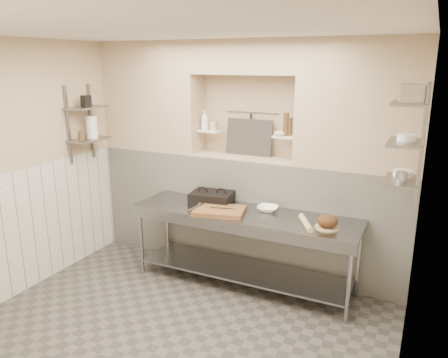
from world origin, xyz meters
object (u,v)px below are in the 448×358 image
Objects in this scene: cutting_board at (219,211)px; bread_loaf at (327,221)px; rolling_pin at (306,223)px; prep_table at (244,234)px; panini_press at (212,198)px; jug_left at (92,127)px; mixing_bowl at (268,209)px; bowl_alcove at (280,134)px; bottle_soap at (205,120)px.

cutting_board is 1.20m from bread_loaf.
rolling_pin is at bearing -170.89° from bread_loaf.
bread_loaf is at bearing -3.53° from prep_table.
bread_loaf is at bearing -17.40° from panini_press.
jug_left is (-2.80, 0.02, 0.82)m from rolling_pin.
mixing_bowl is 1.70× the size of bowl_alcove.
bread_loaf is at bearing -17.32° from mixing_bowl.
cutting_board is at bearing -152.84° from prep_table.
bottle_soap reaches higher than mixing_bowl.
bowl_alcove is at bearing 91.18° from mixing_bowl.
panini_press is 0.71m from mixing_bowl.
mixing_bowl is (0.47, 0.30, 0.00)m from cutting_board.
prep_table is at bearing 172.78° from rolling_pin.
cutting_board is at bearing -124.92° from bowl_alcove.
panini_press is at bearing 168.52° from rolling_pin.
prep_table is 2.35m from jug_left.
cutting_board is at bearing -176.74° from bread_loaf.
jug_left reaches higher than rolling_pin.
rolling_pin is 2.92m from jug_left.
mixing_bowl is at bearing 162.68° from bread_loaf.
bowl_alcove is at bearing 19.28° from panini_press.
bottle_soap reaches higher than jug_left.
bread_loaf is at bearing -19.50° from bottle_soap.
bread_loaf is 3.12m from jug_left.
jug_left is at bearing -165.16° from bowl_alcove.
mixing_bowl is at bearing -21.04° from bottle_soap.
rolling_pin is at bearing -23.11° from bottle_soap.
rolling_pin is at bearing 1.96° from cutting_board.
panini_press reaches higher than cutting_board.
bottle_soap is (-1.74, 0.62, 0.86)m from bread_loaf.
bread_loaf is (1.44, -0.21, 0.01)m from panini_press.
prep_table is 0.79m from rolling_pin.
cutting_board is at bearing -58.40° from panini_press.
mixing_bowl reaches higher than prep_table.
bread_loaf reaches higher than rolling_pin.
mixing_bowl is at bearing 32.39° from cutting_board.
bread_loaf is 1.21m from bowl_alcove.
cutting_board is 0.55m from mixing_bowl.
jug_left is at bearing -173.94° from mixing_bowl.
prep_table is 1.54m from bottle_soap.
bowl_alcove is (0.70, 0.38, 0.77)m from panini_press.
panini_press is 2.29× the size of mixing_bowl.
prep_table is 0.40m from cutting_board.
mixing_bowl reaches higher than cutting_board.
bread_loaf is 1.55× the size of bowl_alcove.
bowl_alcove reaches higher than mixing_bowl.
cutting_board is at bearing -1.66° from jug_left.
bowl_alcove is 2.36m from jug_left.
bowl_alcove is (0.46, 0.66, 0.81)m from cutting_board.
rolling_pin is 1.51× the size of jug_left.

